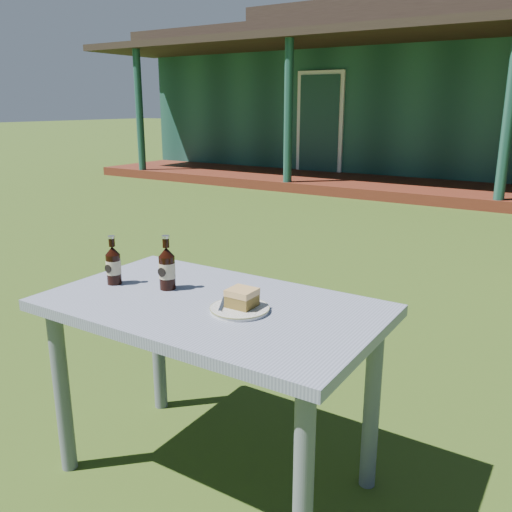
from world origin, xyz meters
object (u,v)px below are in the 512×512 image
Objects in this scene: cafe_table at (211,329)px; cake_slice at (242,298)px; cola_bottle_near at (167,268)px; plate at (240,309)px; cola_bottle_far at (113,265)px.

cake_slice is at bearing -1.29° from cafe_table.
cafe_table is at bearing -7.62° from cola_bottle_near.
plate is 0.98× the size of cola_bottle_near.
cafe_table is at bearing 173.62° from plate.
cola_bottle_far is at bearing -163.25° from cola_bottle_near.
plate reaches higher than cafe_table.
plate is 0.37m from cola_bottle_near.
cola_bottle_far is at bearing -178.01° from plate.
cake_slice reaches higher than plate.
cola_bottle_far is (-0.44, -0.03, 0.18)m from cafe_table.
cola_bottle_far is at bearing -175.50° from cafe_table.
cola_bottle_near is at bearing 172.84° from plate.
cake_slice is at bearing 3.15° from cola_bottle_far.
cake_slice is 0.48× the size of cola_bottle_far.
cola_bottle_near is at bearing 172.38° from cafe_table.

